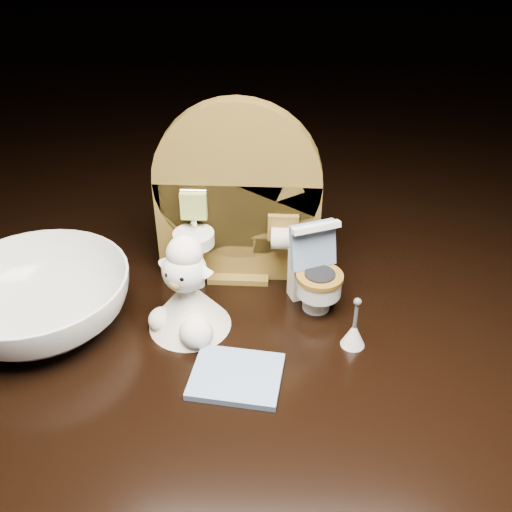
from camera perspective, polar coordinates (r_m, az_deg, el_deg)
The scene contains 6 objects.
backdrop_panel at distance 0.45m, azimuth -1.94°, elevation 5.09°, with size 0.13×0.05×0.15m.
toy_toilet at distance 0.44m, azimuth 5.85°, elevation -1.99°, with size 0.04×0.05×0.07m.
bath_mat at distance 0.39m, azimuth -1.97°, elevation -11.92°, with size 0.06×0.05×0.00m, color #6D8AB2.
toilet_brush at distance 0.41m, azimuth 9.75°, elevation -7.57°, with size 0.02×0.02×0.04m.
plush_lamb at distance 0.42m, azimuth -6.90°, elevation -4.14°, with size 0.06×0.06×0.08m.
ceramic_bowl at distance 0.45m, azimuth -20.85°, elevation -4.17°, with size 0.13×0.13×0.04m, color white.
Camera 1 is at (0.03, -0.33, 0.28)m, focal length 40.00 mm.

